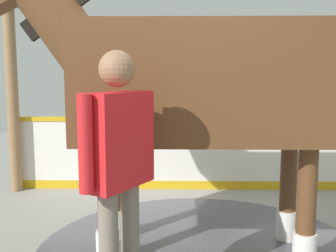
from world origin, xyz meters
The scene contains 6 objects.
ground_plane centered at (0.00, 0.00, -0.01)m, with size 16.00×16.00×0.02m, color gray.
wet_patch centered at (0.36, -0.26, 0.00)m, with size 3.10×3.10×0.00m, color #4C4C54.
barrier_wall centered at (-0.79, 1.37, 0.47)m, with size 4.05×2.89×1.02m.
roof_post_near centered at (-2.74, -0.17, 1.52)m, with size 0.16×0.16×3.04m, color olive.
horse centered at (0.27, -0.32, 1.53)m, with size 3.04×2.33×2.68m.
handler centered at (0.39, -1.39, 1.04)m, with size 0.26×0.70×1.77m.
Camera 1 is at (2.18, -3.27, 1.62)m, focal length 42.55 mm.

